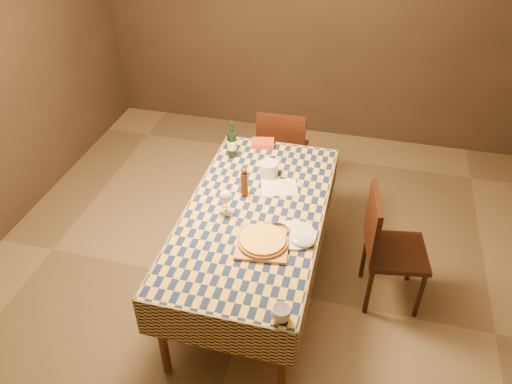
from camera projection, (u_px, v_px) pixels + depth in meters
room at (254, 138)px, 3.04m from camera, size 5.00×5.10×2.70m
dining_table at (254, 220)px, 3.44m from camera, size 0.94×1.84×0.77m
cutting_board at (263, 243)px, 3.13m from camera, size 0.36×0.36×0.02m
pizza at (263, 240)px, 3.12m from camera, size 0.39×0.39×0.03m
pepper_mill at (244, 183)px, 3.48m from camera, size 0.07×0.07×0.23m
bowl at (278, 232)px, 3.20m from camera, size 0.16×0.16×0.04m
wine_glass at (226, 197)px, 3.32m from camera, size 0.09×0.09×0.18m
wine_bottle at (232, 144)px, 3.88m from camera, size 0.10×0.10×0.30m
deli_tub at (269, 169)px, 3.70m from camera, size 0.18×0.18×0.11m
takeout_container at (263, 143)px, 4.06m from camera, size 0.20×0.16×0.04m
white_plate at (294, 235)px, 3.19m from camera, size 0.31×0.31×0.02m
tumbler at (281, 314)px, 2.65m from camera, size 0.11×0.11×0.09m
flour_patch at (279, 187)px, 3.61m from camera, size 0.30×0.26×0.00m
flour_bag at (303, 241)px, 3.13m from camera, size 0.19×0.17×0.04m
chair_far at (282, 149)px, 4.48m from camera, size 0.44×0.44×0.93m
chair_right at (386, 244)px, 3.50m from camera, size 0.49×0.48×0.93m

